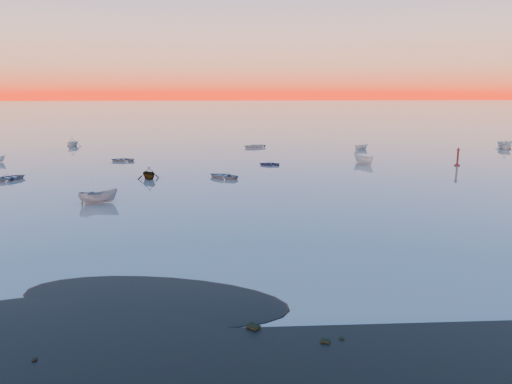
{
  "coord_description": "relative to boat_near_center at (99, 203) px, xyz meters",
  "views": [
    {
      "loc": [
        -2.82,
        -27.98,
        12.99
      ],
      "look_at": [
        0.37,
        28.0,
        0.93
      ],
      "focal_mm": 35.0,
      "sensor_mm": 36.0,
      "label": 1
    }
  ],
  "objects": [
    {
      "name": "moored_fleet",
      "position": [
        17.38,
        25.62,
        0.0
      ],
      "size": [
        124.0,
        58.0,
        1.2
      ],
      "primitive_type": null,
      "color": "beige",
      "rests_on": "ground"
    },
    {
      "name": "boat_near_center",
      "position": [
        0.0,
        0.0,
        0.0
      ],
      "size": [
        2.91,
        4.62,
        1.48
      ],
      "primitive_type": "imported",
      "rotation": [
        0.0,
        0.0,
        1.85
      ],
      "color": "slate",
      "rests_on": "ground"
    },
    {
      "name": "channel_marker",
      "position": [
        52.2,
        23.65,
        1.24
      ],
      "size": [
        0.88,
        0.88,
        3.13
      ],
      "color": "#3E0D0E",
      "rests_on": "ground"
    },
    {
      "name": "ground",
      "position": [
        17.38,
        72.62,
        0.0
      ],
      "size": [
        600.0,
        600.0,
        0.0
      ],
      "primitive_type": "plane",
      "color": "slate",
      "rests_on": "ground"
    },
    {
      "name": "mud_lobes",
      "position": [
        17.38,
        -28.38,
        0.01
      ],
      "size": [
        140.0,
        6.0,
        0.07
      ],
      "primitive_type": null,
      "color": "black",
      "rests_on": "ground"
    }
  ]
}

